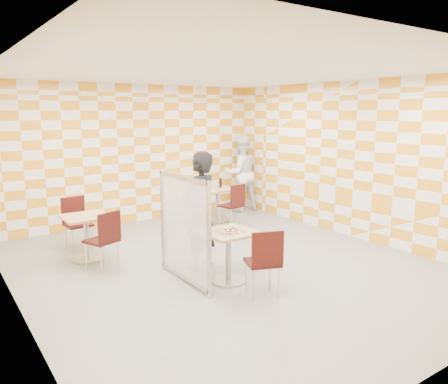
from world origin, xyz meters
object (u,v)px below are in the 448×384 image
chair_empty_far (76,219)px  chair_second_front (234,202)px  second_table (217,199)px  main_table (229,248)px  chair_second_side (196,200)px  soda_bottle (220,183)px  chair_empty_near (105,236)px  man_white (240,173)px  sport_bottle (209,184)px  chair_main_front (265,258)px  partition (184,229)px  empty_table (86,230)px  man_dark (200,211)px

chair_empty_far → chair_second_front: bearing=-7.4°
second_table → chair_second_front: (0.00, -0.63, 0.04)m
chair_second_front → main_table: bearing=-127.4°
chair_second_side → soda_bottle: soda_bottle is taller
second_table → soda_bottle: bearing=22.4°
second_table → chair_empty_near: (-3.12, -1.58, 0.04)m
man_white → chair_empty_far: bearing=18.7°
chair_second_front → sport_bottle: sport_bottle is taller
chair_main_front → soda_bottle: bearing=63.6°
chair_second_front → chair_empty_near: size_ratio=1.00×
chair_main_front → chair_second_front: size_ratio=1.00×
main_table → soda_bottle: soda_bottle is taller
chair_empty_far → partition: bearing=-72.2°
empty_table → chair_main_front: size_ratio=0.81×
empty_table → chair_empty_far: bearing=86.3°
chair_second_side → chair_empty_far: size_ratio=1.00×
empty_table → chair_empty_near: size_ratio=0.81×
soda_bottle → main_table: bearing=-122.3°
sport_bottle → man_dark: bearing=-125.5°
chair_main_front → sport_bottle: bearing=67.1°
sport_bottle → soda_bottle: bearing=-16.8°
soda_bottle → chair_second_front: bearing=-99.3°
chair_empty_near → empty_table: bearing=99.0°
sport_bottle → chair_second_front: bearing=-79.7°
chair_main_front → man_dark: size_ratio=0.51×
empty_table → soda_bottle: bearing=16.7°
chair_second_front → soda_bottle: (0.11, 0.68, 0.31)m
second_table → partition: bearing=-131.2°
man_dark → man_white: man_white is taller
main_table → sport_bottle: 3.61m
main_table → chair_empty_far: size_ratio=0.81×
chair_main_front → chair_empty_near: same height
partition → chair_second_front: bearing=41.2°
partition → man_dark: man_dark is taller
chair_second_side → sport_bottle: size_ratio=4.62×
main_table → chair_empty_near: bearing=131.0°
man_dark → chair_empty_far: bearing=-79.8°
partition → main_table: bearing=-32.6°
chair_second_side → partition: (-1.82, -2.73, 0.25)m
empty_table → sport_bottle: sport_bottle is taller
main_table → empty_table: same height
second_table → man_white: (1.06, 0.58, 0.43)m
chair_second_side → chair_empty_near: size_ratio=1.00×
chair_main_front → man_white: bearing=56.8°
chair_empty_near → sport_bottle: 3.45m
chair_main_front → chair_second_front: same height
main_table → partition: (-0.53, 0.34, 0.28)m
soda_bottle → chair_empty_near: bearing=-153.3°
empty_table → chair_main_front: chair_main_front is taller
partition → man_dark: 0.65m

